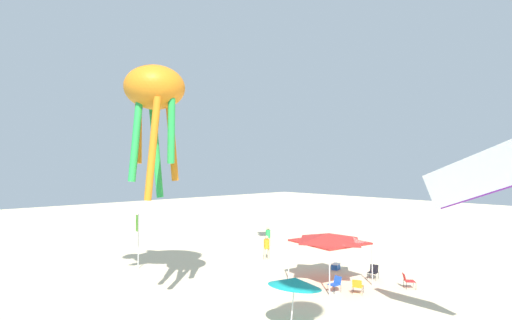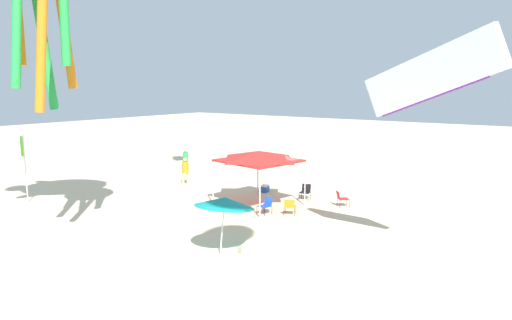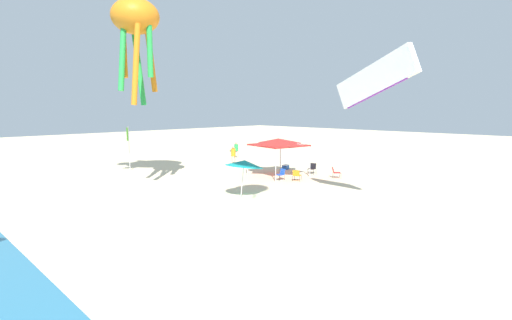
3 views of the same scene
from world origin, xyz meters
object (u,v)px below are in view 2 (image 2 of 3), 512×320
at_px(person_near_umbrella, 185,169).
at_px(folding_chair_near_cooler, 290,206).
at_px(canopy_tent, 259,156).
at_px(beach_umbrella, 225,202).
at_px(folding_chair_right_of_tent, 266,204).
at_px(banner_flag, 24,162).
at_px(folding_chair_facing_ocean, 341,198).
at_px(folding_chair_left_of_tent, 305,191).
at_px(kite_parafoil_white, 431,76).
at_px(person_watching_sky, 186,158).
at_px(cooler_box, 265,189).

bearing_deg(person_near_umbrella, folding_chair_near_cooler, 100.58).
xyz_separation_m(canopy_tent, beach_umbrella, (-3.27, 6.76, -0.57)).
bearing_deg(folding_chair_right_of_tent, banner_flag, -147.10).
relative_size(canopy_tent, banner_flag, 1.11).
relative_size(beach_umbrella, folding_chair_facing_ocean, 2.89).
bearing_deg(beach_umbrella, canopy_tent, -64.20).
bearing_deg(banner_flag, folding_chair_left_of_tent, -141.81).
xyz_separation_m(person_near_umbrella, kite_parafoil_white, (-16.23, 5.22, 5.53)).
bearing_deg(person_watching_sky, canopy_tent, 119.84).
bearing_deg(folding_chair_near_cooler, folding_chair_right_of_tent, -1.34).
xyz_separation_m(folding_chair_left_of_tent, person_watching_sky, (11.26, -2.20, 0.51)).
relative_size(canopy_tent, beach_umbrella, 1.73).
height_order(beach_umbrella, folding_chair_right_of_tent, beach_umbrella).
bearing_deg(canopy_tent, person_near_umbrella, -12.03).
distance_m(folding_chair_facing_ocean, cooler_box, 5.18).
height_order(folding_chair_near_cooler, person_near_umbrella, person_near_umbrella).
bearing_deg(folding_chair_facing_ocean, folding_chair_right_of_tent, 103.42).
relative_size(banner_flag, kite_parafoil_white, 0.75).
height_order(beach_umbrella, kite_parafoil_white, kite_parafoil_white).
xyz_separation_m(beach_umbrella, folding_chair_facing_ocean, (-0.40, -9.01, -1.54)).
distance_m(canopy_tent, folding_chair_right_of_tent, 2.75).
distance_m(beach_umbrella, folding_chair_facing_ocean, 9.15).
bearing_deg(canopy_tent, beach_umbrella, 115.80).
relative_size(folding_chair_near_cooler, person_watching_sky, 0.49).
distance_m(folding_chair_right_of_tent, banner_flag, 13.19).
distance_m(folding_chair_facing_ocean, folding_chair_near_cooler, 3.26).
bearing_deg(kite_parafoil_white, person_near_umbrella, -2.48).
distance_m(banner_flag, person_near_umbrella, 9.14).
distance_m(folding_chair_near_cooler, banner_flag, 14.35).
height_order(folding_chair_facing_ocean, banner_flag, banner_flag).
xyz_separation_m(folding_chair_right_of_tent, folding_chair_near_cooler, (-1.08, -0.46, 0.00)).
distance_m(beach_umbrella, folding_chair_right_of_tent, 6.11).
relative_size(folding_chair_left_of_tent, banner_flag, 0.22).
height_order(folding_chair_right_of_tent, cooler_box, folding_chair_right_of_tent).
bearing_deg(folding_chair_facing_ocean, banner_flag, 80.61).
height_order(beach_umbrella, person_near_umbrella, beach_umbrella).
height_order(folding_chair_facing_ocean, folding_chair_left_of_tent, same).
xyz_separation_m(canopy_tent, cooler_box, (1.48, -2.69, -2.39)).
distance_m(canopy_tent, folding_chair_facing_ocean, 4.80).
relative_size(folding_chair_near_cooler, person_near_umbrella, 0.47).
relative_size(folding_chair_left_of_tent, person_watching_sky, 0.49).
relative_size(banner_flag, person_near_umbrella, 2.12).
bearing_deg(folding_chair_near_cooler, cooler_box, -65.92).
height_order(beach_umbrella, person_watching_sky, beach_umbrella).
xyz_separation_m(folding_chair_facing_ocean, folding_chair_near_cooler, (1.30, 2.98, 0.00)).
bearing_deg(person_near_umbrella, folding_chair_left_of_tent, 122.08).
xyz_separation_m(folding_chair_near_cooler, person_watching_sky, (12.28, -5.51, 0.51)).
height_order(person_near_umbrella, person_watching_sky, person_near_umbrella).
distance_m(canopy_tent, person_near_umbrella, 7.02).
xyz_separation_m(cooler_box, banner_flag, (9.05, 9.47, 2.01)).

